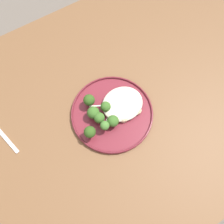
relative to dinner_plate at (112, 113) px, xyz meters
name	(u,v)px	position (x,y,z in m)	size (l,w,h in m)	color
ground	(114,147)	(-0.04, -0.03, -0.75)	(6.00, 6.00, 0.00)	#665B51
wooden_dining_table	(116,110)	(-0.04, -0.03, -0.09)	(1.40, 1.00, 0.74)	brown
dinner_plate	(112,113)	(0.00, 0.00, 0.00)	(0.29, 0.29, 0.02)	maroon
noodle_bed	(122,104)	(-0.05, -0.01, 0.02)	(0.15, 0.13, 0.03)	beige
seared_scallop_tiny_bay	(126,102)	(-0.06, -0.01, 0.01)	(0.03, 0.03, 0.01)	beige
seared_scallop_on_noodles	(116,117)	(0.00, 0.02, 0.01)	(0.02, 0.02, 0.01)	#DBB77A
seared_scallop_left_edge	(125,96)	(-0.07, -0.03, 0.01)	(0.02, 0.02, 0.01)	#DBB77A
seared_scallop_front_small	(138,101)	(-0.10, 0.01, 0.01)	(0.03, 0.03, 0.01)	beige
seared_scallop_half_hidden	(137,111)	(-0.08, 0.04, 0.01)	(0.03, 0.03, 0.02)	beige
seared_scallop_center_golden	(119,110)	(-0.03, 0.01, 0.01)	(0.03, 0.03, 0.02)	beige
seared_scallop_tilted_round	(124,117)	(-0.02, 0.04, 0.01)	(0.03, 0.03, 0.02)	beige
broccoli_floret_beside_noodles	(113,121)	(0.02, 0.04, 0.03)	(0.04, 0.04, 0.05)	#7A994C
broccoli_floret_center_pile	(99,118)	(0.05, 0.00, 0.03)	(0.04, 0.04, 0.05)	#89A356
broccoli_floret_tall_stalk	(106,107)	(0.01, -0.02, 0.03)	(0.04, 0.04, 0.05)	#89A356
broccoli_floret_split_head	(89,100)	(0.05, -0.07, 0.04)	(0.04, 0.04, 0.06)	#89A356
broccoli_floret_left_leaning	(90,132)	(0.10, 0.03, 0.04)	(0.04, 0.04, 0.06)	#89A356
broccoli_floret_front_edge	(93,113)	(0.06, -0.02, 0.03)	(0.04, 0.04, 0.05)	#89A356
broccoli_floret_small_sprig	(105,126)	(0.05, 0.04, 0.04)	(0.03, 0.03, 0.05)	#89A356
onion_sliver_curled_piece	(98,106)	(0.03, -0.05, 0.01)	(0.06, 0.01, 0.00)	silver
onion_sliver_long_sliver	(107,122)	(0.03, 0.02, 0.01)	(0.06, 0.01, 0.00)	silver
dinner_fork	(0,132)	(0.36, -0.15, -0.01)	(0.06, 0.19, 0.00)	silver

